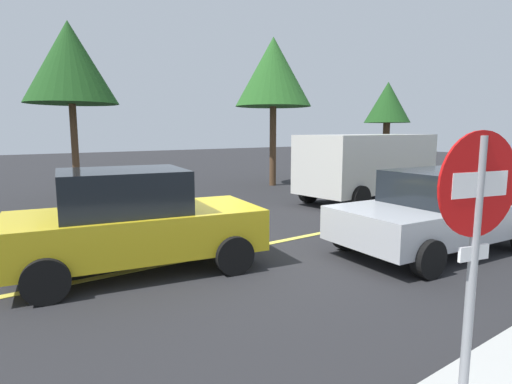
{
  "coord_description": "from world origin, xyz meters",
  "views": [
    {
      "loc": [
        -3.77,
        -6.65,
        2.33
      ],
      "look_at": [
        1.12,
        0.08,
        1.1
      ],
      "focal_mm": 29.24,
      "sensor_mm": 36.0,
      "label": 1
    }
  ],
  "objects": [
    {
      "name": "car_yellow_crossing",
      "position": [
        -1.44,
        0.02,
        0.85
      ],
      "size": [
        4.31,
        2.61,
        1.71
      ],
      "color": "gold",
      "rests_on": "ground_plane"
    },
    {
      "name": "ground_plane",
      "position": [
        0.0,
        0.0,
        0.0
      ],
      "size": [
        80.0,
        80.0,
        0.0
      ],
      "primitive_type": "plane",
      "color": "#262628"
    },
    {
      "name": "lane_marking_centre",
      "position": [
        3.0,
        0.0,
        0.01
      ],
      "size": [
        28.0,
        0.16,
        0.01
      ],
      "primitive_type": "cube",
      "color": "#E0D14C"
    },
    {
      "name": "white_van",
      "position": [
        7.34,
        2.34,
        1.27
      ],
      "size": [
        5.32,
        2.54,
        2.2
      ],
      "color": "silver",
      "rests_on": "ground_plane"
    },
    {
      "name": "tree_centre_verge",
      "position": [
        13.6,
        6.33,
        3.62
      ],
      "size": [
        2.21,
        2.21,
        4.67
      ],
      "color": "#513823",
      "rests_on": "ground_plane"
    },
    {
      "name": "car_silver_near_curb",
      "position": [
        3.76,
        -2.31,
        0.79
      ],
      "size": [
        4.35,
        2.44,
        1.57
      ],
      "color": "#B7BABF",
      "rests_on": "ground_plane"
    },
    {
      "name": "tree_right_verge",
      "position": [
        7.26,
        7.32,
        4.71
      ],
      "size": [
        3.16,
        3.16,
        6.14
      ],
      "color": "#513823",
      "rests_on": "ground_plane"
    },
    {
      "name": "stop_sign",
      "position": [
        -0.79,
        -5.22,
        1.6
      ],
      "size": [
        0.74,
        0.2,
        2.34
      ],
      "color": "gray",
      "rests_on": "ground_plane"
    },
    {
      "name": "tree_left_verge",
      "position": [
        -0.53,
        7.89,
        4.46
      ],
      "size": [
        2.9,
        2.9,
        5.76
      ],
      "color": "#513823",
      "rests_on": "ground_plane"
    }
  ]
}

